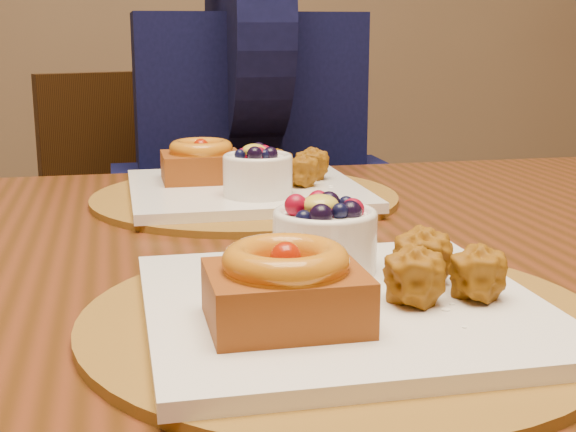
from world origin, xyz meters
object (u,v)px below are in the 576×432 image
(dining_table, at_px, (281,320))
(place_setting_near, at_px, (338,293))
(chair_far, at_px, (170,271))
(diner, at_px, (247,116))
(place_setting_far, at_px, (244,185))

(dining_table, relative_size, place_setting_near, 4.21)
(dining_table, bearing_deg, chair_far, 94.27)
(dining_table, distance_m, diner, 0.65)
(chair_far, bearing_deg, dining_table, -105.16)
(dining_table, height_order, diner, diner)
(place_setting_far, relative_size, chair_far, 0.43)
(place_setting_near, height_order, diner, diner)
(place_setting_far, bearing_deg, diner, 80.11)
(chair_far, distance_m, diner, 0.40)
(place_setting_near, xyz_separation_m, diner, (0.07, 0.84, 0.04))
(diner, bearing_deg, dining_table, -117.62)
(place_setting_near, relative_size, chair_far, 0.43)
(dining_table, xyz_separation_m, chair_far, (-0.06, 0.81, -0.19))
(place_setting_near, distance_m, chair_far, 1.07)
(place_setting_far, xyz_separation_m, diner, (0.07, 0.41, 0.04))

